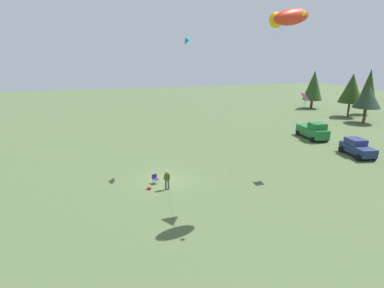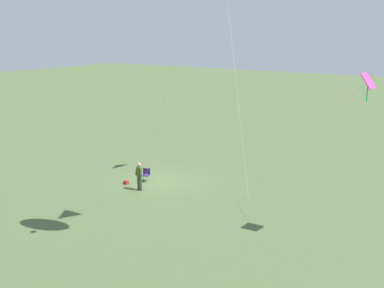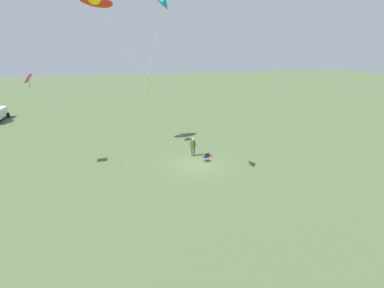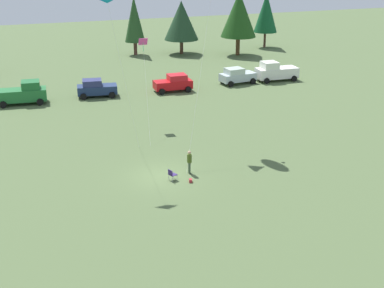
{
  "view_description": "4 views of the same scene",
  "coord_description": "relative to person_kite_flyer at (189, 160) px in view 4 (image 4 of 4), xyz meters",
  "views": [
    {
      "loc": [
        25.11,
        -4.38,
        11.04
      ],
      "look_at": [
        0.5,
        2.53,
        3.38
      ],
      "focal_mm": 28.0,
      "sensor_mm": 36.0,
      "label": 1
    },
    {
      "loc": [
        21.84,
        16.91,
        9.45
      ],
      "look_at": [
        0.42,
        2.63,
        2.95
      ],
      "focal_mm": 42.0,
      "sensor_mm": 36.0,
      "label": 2
    },
    {
      "loc": [
        -22.95,
        6.09,
        9.98
      ],
      "look_at": [
        -0.03,
        0.5,
        1.92
      ],
      "focal_mm": 28.0,
      "sensor_mm": 36.0,
      "label": 3
    },
    {
      "loc": [
        -9.29,
        -33.76,
        15.87
      ],
      "look_at": [
        2.43,
        0.37,
        2.05
      ],
      "focal_mm": 50.0,
      "sensor_mm": 36.0,
      "label": 4
    }
  ],
  "objects": [
    {
      "name": "truck_white_pickup",
      "position": [
        18.54,
        22.55,
        0.08
      ],
      "size": [
        5.03,
        2.48,
        2.34
      ],
      "rotation": [
        0.0,
        0.0,
        3.12
      ],
      "color": "silver",
      "rests_on": "ground"
    },
    {
      "name": "ground_plane",
      "position": [
        -2.07,
        0.11,
        -1.02
      ],
      "size": [
        160.0,
        160.0,
        0.0
      ],
      "primitive_type": "plane",
      "color": "#4E613A"
    },
    {
      "name": "car_red_sedan",
      "position": [
        5.56,
        21.88,
        -0.07
      ],
      "size": [
        4.23,
        2.25,
        1.89
      ],
      "rotation": [
        0.0,
        0.0,
        -0.01
      ],
      "color": "red",
      "rests_on": "ground"
    },
    {
      "name": "truck_green_flatbed",
      "position": [
        -10.55,
        22.3,
        0.08
      ],
      "size": [
        5.12,
        2.68,
        2.34
      ],
      "rotation": [
        0.0,
        0.0,
        -0.07
      ],
      "color": "#206A30",
      "rests_on": "ground"
    },
    {
      "name": "folding_chair",
      "position": [
        -1.58,
        -0.78,
        -0.53
      ],
      "size": [
        0.62,
        0.62,
        0.82
      ],
      "rotation": [
        0.0,
        0.0,
        6.63
      ],
      "color": "navy",
      "rests_on": "ground"
    },
    {
      "name": "person_kite_flyer",
      "position": [
        0.0,
        0.0,
        0.0
      ],
      "size": [
        0.4,
        0.57,
        1.74
      ],
      "rotation": [
        0.0,
        0.0,
        6.09
      ],
      "color": "#354733",
      "rests_on": "ground"
    },
    {
      "name": "car_silver_compact",
      "position": [
        13.58,
        22.68,
        -0.07
      ],
      "size": [
        4.4,
        2.67,
        1.89
      ],
      "rotation": [
        0.0,
        0.0,
        3.27
      ],
      "color": "#AFBEC4",
      "rests_on": "ground"
    },
    {
      "name": "backpack_on_grass",
      "position": [
        -0.42,
        -1.48,
        -0.91
      ],
      "size": [
        0.3,
        0.37,
        0.22
      ],
      "primitive_type": "cube",
      "rotation": [
        0.0,
        0.0,
        4.44
      ],
      "color": "#A1292E",
      "rests_on": "ground"
    },
    {
      "name": "treeline_distant",
      "position": [
        0.68,
        39.75,
        4.2
      ],
      "size": [
        61.79,
        10.07,
        9.15
      ],
      "color": "#51382B",
      "rests_on": "ground"
    },
    {
      "name": "kite_diamond_rainbow",
      "position": [
        -0.09,
        12.47,
        6.11
      ],
      "size": [
        1.76,
        7.08,
        7.75
      ],
      "color": "#DF3E9F",
      "rests_on": "ground"
    },
    {
      "name": "car_navy_hatch",
      "position": [
        -3.01,
        22.49,
        -0.07
      ],
      "size": [
        4.4,
        2.65,
        1.89
      ],
      "rotation": [
        0.0,
        0.0,
        3.01
      ],
      "color": "navy",
      "rests_on": "ground"
    }
  ]
}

